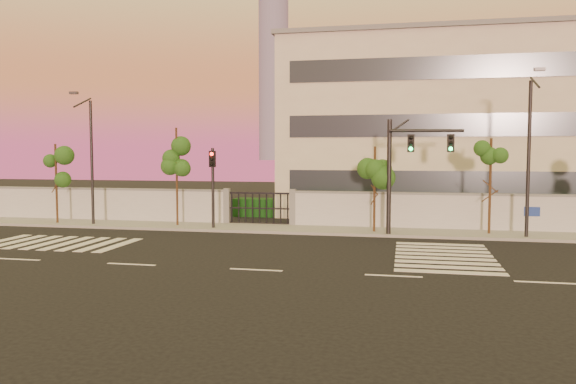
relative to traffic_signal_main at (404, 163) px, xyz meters
name	(u,v)px	position (x,y,z in m)	size (l,w,h in m)	color
ground	(256,270)	(-5.32, -9.30, -3.80)	(120.00, 120.00, 0.00)	black
sidewalk	(305,230)	(-5.32, 1.20, -3.72)	(60.00, 3.00, 0.15)	gray
perimeter_wall	(312,209)	(-5.21, 2.70, -2.73)	(60.00, 0.36, 2.20)	#AEB1B6
hedge_row	(336,209)	(-4.15, 5.44, -2.98)	(41.00, 4.25, 1.80)	#113813
institutional_building	(458,127)	(3.68, 12.69, 2.36)	(24.40, 12.40, 12.25)	beige
distant_skyscraper	(273,45)	(-70.32, 270.70, 58.18)	(16.00, 16.00, 118.00)	slate
road_markings	(243,251)	(-6.90, -5.54, -3.79)	(57.00, 7.62, 0.02)	silver
street_tree_b	(56,165)	(-20.25, 0.71, -0.24)	(1.62, 1.29, 4.84)	#382314
street_tree_c	(177,154)	(-12.78, 1.12, 0.42)	(1.47, 1.17, 5.74)	#382314
street_tree_d	(375,170)	(-1.50, 0.79, -0.37)	(1.58, 1.26, 4.65)	#382314
street_tree_e	(491,164)	(4.37, 1.26, -0.07)	(1.64, 1.30, 5.06)	#382314
traffic_signal_main	(404,163)	(0.00, 0.00, 0.00)	(3.78, 0.81, 6.01)	black
traffic_signal_secondary	(213,178)	(-10.40, 0.45, -0.89)	(0.36, 0.34, 4.58)	black
streetlight_west	(90,156)	(-17.85, 0.44, 0.35)	(0.46, 1.85, 7.67)	black
streetlight_east	(530,150)	(6.00, 0.23, 0.64)	(0.49, 1.97, 8.21)	black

